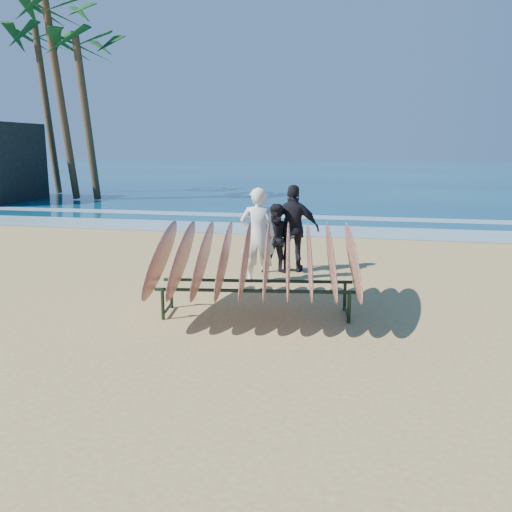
# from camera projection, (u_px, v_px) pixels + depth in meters

# --- Properties ---
(ground) EXTENTS (120.00, 120.00, 0.00)m
(ground) POSITION_uv_depth(u_px,v_px,m) (245.00, 326.00, 8.39)
(ground) COLOR tan
(ground) RESTS_ON ground
(ocean) EXTENTS (160.00, 160.00, 0.00)m
(ocean) POSITION_uv_depth(u_px,v_px,m) (362.00, 172.00, 60.99)
(ocean) COLOR navy
(ocean) RESTS_ON ground
(foam_near) EXTENTS (160.00, 160.00, 0.00)m
(foam_near) POSITION_uv_depth(u_px,v_px,m) (317.00, 230.00, 17.96)
(foam_near) COLOR white
(foam_near) RESTS_ON ground
(foam_far) EXTENTS (160.00, 160.00, 0.00)m
(foam_far) POSITION_uv_depth(u_px,v_px,m) (327.00, 217.00, 21.30)
(foam_far) COLOR white
(foam_far) RESTS_ON ground
(surfboard_rack) EXTENTS (3.57, 3.22, 1.60)m
(surfboard_rack) POSITION_uv_depth(u_px,v_px,m) (256.00, 258.00, 8.75)
(surfboard_rack) COLOR black
(surfboard_rack) RESTS_ON ground
(person_white) EXTENTS (0.78, 0.58, 1.94)m
(person_white) POSITION_uv_depth(u_px,v_px,m) (258.00, 235.00, 10.94)
(person_white) COLOR white
(person_white) RESTS_ON ground
(person_dark_a) EXTENTS (0.85, 0.73, 1.53)m
(person_dark_a) POSITION_uv_depth(u_px,v_px,m) (278.00, 239.00, 11.74)
(person_dark_a) COLOR black
(person_dark_a) RESTS_ON ground
(person_dark_b) EXTENTS (1.13, 0.49, 1.92)m
(person_dark_b) POSITION_uv_depth(u_px,v_px,m) (294.00, 229.00, 11.91)
(person_dark_b) COLOR black
(person_dark_b) RESTS_ON ground
(palm_left) EXTENTS (5.20, 5.20, 9.91)m
(palm_left) POSITION_uv_depth(u_px,v_px,m) (55.00, 14.00, 26.07)
(palm_left) COLOR brown
(palm_left) RESTS_ON ground
(palm_mid) EXTENTS (5.20, 5.20, 8.37)m
(palm_mid) POSITION_uv_depth(u_px,v_px,m) (82.00, 47.00, 26.39)
(palm_mid) COLOR brown
(palm_mid) RESTS_ON ground
(palm_right) EXTENTS (5.20, 5.20, 9.46)m
(palm_right) POSITION_uv_depth(u_px,v_px,m) (42.00, 41.00, 30.33)
(palm_right) COLOR brown
(palm_right) RESTS_ON ground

